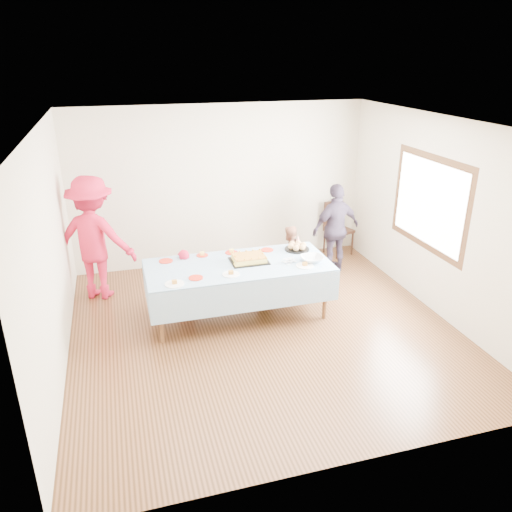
{
  "coord_description": "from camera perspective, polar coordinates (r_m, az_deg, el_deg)",
  "views": [
    {
      "loc": [
        -1.71,
        -5.6,
        3.47
      ],
      "look_at": [
        -0.02,
        0.3,
        0.94
      ],
      "focal_mm": 35.0,
      "sensor_mm": 36.0,
      "label": 1
    }
  ],
  "objects": [
    {
      "name": "toddler_right",
      "position": [
        7.95,
        3.79,
        0.2
      ],
      "size": [
        0.56,
        0.51,
        0.94
      ],
      "primitive_type": "imported",
      "rotation": [
        0.0,
        0.0,
        3.56
      ],
      "color": "#BC7658",
      "rests_on": "ground"
    },
    {
      "name": "plate_white_left",
      "position": [
        6.29,
        -9.29,
        -3.17
      ],
      "size": [
        0.25,
        0.25,
        0.01
      ],
      "primitive_type": "cylinder",
      "color": "white",
      "rests_on": "party_table"
    },
    {
      "name": "plate_red_near",
      "position": [
        6.41,
        -6.9,
        -2.49
      ],
      "size": [
        0.19,
        0.19,
        0.01
      ],
      "primitive_type": "cylinder",
      "color": "red",
      "rests_on": "party_table"
    },
    {
      "name": "party_table",
      "position": [
        6.81,
        -2.02,
        -1.38
      ],
      "size": [
        2.5,
        1.1,
        0.78
      ],
      "color": "#54371C",
      "rests_on": "ground"
    },
    {
      "name": "ground",
      "position": [
        6.8,
        0.84,
        -8.25
      ],
      "size": [
        5.0,
        5.0,
        0.0
      ],
      "primitive_type": "plane",
      "color": "#402712",
      "rests_on": "ground"
    },
    {
      "name": "rolls_tray",
      "position": [
        7.28,
        4.72,
        1.05
      ],
      "size": [
        0.36,
        0.36,
        0.11
      ],
      "color": "black",
      "rests_on": "party_table"
    },
    {
      "name": "plate_red_far_b",
      "position": [
        7.1,
        -6.17,
        0.09
      ],
      "size": [
        0.16,
        0.16,
        0.01
      ],
      "primitive_type": "cylinder",
      "color": "red",
      "rests_on": "party_table"
    },
    {
      "name": "adult_right",
      "position": [
        8.34,
        9.09,
        3.11
      ],
      "size": [
        0.94,
        0.54,
        1.51
      ],
      "primitive_type": "imported",
      "rotation": [
        0.0,
        0.0,
        3.35
      ],
      "color": "#332938",
      "rests_on": "ground"
    },
    {
      "name": "toddler_mid",
      "position": [
        7.46,
        0.89,
        -2.0
      ],
      "size": [
        0.41,
        0.3,
        0.77
      ],
      "primitive_type": "imported",
      "rotation": [
        0.0,
        0.0,
        3.3
      ],
      "color": "#256F2F",
      "rests_on": "ground"
    },
    {
      "name": "adult_left",
      "position": [
        7.67,
        -18.01,
        1.93
      ],
      "size": [
        1.37,
        1.12,
        1.86
      ],
      "primitive_type": "imported",
      "rotation": [
        0.0,
        0.0,
        2.72
      ],
      "color": "red",
      "rests_on": "ground"
    },
    {
      "name": "party_hat",
      "position": [
        7.42,
        4.8,
        1.81
      ],
      "size": [
        0.1,
        0.1,
        0.17
      ],
      "primitive_type": "cone",
      "color": "white",
      "rests_on": "party_table"
    },
    {
      "name": "plate_red_far_a",
      "position": [
        6.98,
        -10.26,
        -0.56
      ],
      "size": [
        0.19,
        0.19,
        0.01
      ],
      "primitive_type": "cylinder",
      "color": "red",
      "rests_on": "party_table"
    },
    {
      "name": "birthday_cake",
      "position": [
        6.85,
        -0.81,
        -0.3
      ],
      "size": [
        0.51,
        0.39,
        0.09
      ],
      "color": "black",
      "rests_on": "party_table"
    },
    {
      "name": "plate_white_mid",
      "position": [
        6.47,
        -2.87,
        -2.1
      ],
      "size": [
        0.23,
        0.23,
        0.01
      ],
      "primitive_type": "cylinder",
      "color": "white",
      "rests_on": "party_table"
    },
    {
      "name": "toddler_left",
      "position": [
        7.21,
        -8.17,
        -2.6
      ],
      "size": [
        0.33,
        0.22,
        0.9
      ],
      "primitive_type": "imported",
      "rotation": [
        0.0,
        0.0,
        3.12
      ],
      "color": "#BB1734",
      "rests_on": "ground"
    },
    {
      "name": "fork_pile",
      "position": [
        6.83,
        3.93,
        -0.52
      ],
      "size": [
        0.24,
        0.18,
        0.07
      ],
      "primitive_type": null,
      "color": "white",
      "rests_on": "party_table"
    },
    {
      "name": "plate_red_far_c",
      "position": [
        7.16,
        -2.82,
        0.39
      ],
      "size": [
        0.18,
        0.18,
        0.01
      ],
      "primitive_type": "cylinder",
      "color": "red",
      "rests_on": "party_table"
    },
    {
      "name": "room_walls",
      "position": [
        6.11,
        1.41,
        6.28
      ],
      "size": [
        5.04,
        5.04,
        2.72
      ],
      "color": "beige",
      "rests_on": "ground"
    },
    {
      "name": "plate_red_far_d",
      "position": [
        7.26,
        1.28,
        0.71
      ],
      "size": [
        0.18,
        0.18,
        0.01
      ],
      "primitive_type": "cylinder",
      "color": "red",
      "rests_on": "party_table"
    },
    {
      "name": "plate_white_right",
      "position": [
        6.75,
        5.6,
        -1.12
      ],
      "size": [
        0.24,
        0.24,
        0.01
      ],
      "primitive_type": "cylinder",
      "color": "white",
      "rests_on": "party_table"
    },
    {
      "name": "dining_chair",
      "position": [
        9.22,
        9.16,
        3.56
      ],
      "size": [
        0.52,
        0.52,
        0.96
      ],
      "rotation": [
        0.0,
        0.0,
        0.3
      ],
      "color": "black",
      "rests_on": "ground"
    },
    {
      "name": "punch_bowl",
      "position": [
        6.9,
        6.41,
        -0.33
      ],
      "size": [
        0.31,
        0.31,
        0.08
      ],
      "primitive_type": "imported",
      "color": "silver",
      "rests_on": "party_table"
    }
  ]
}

